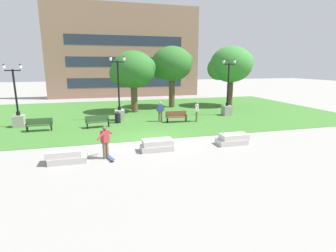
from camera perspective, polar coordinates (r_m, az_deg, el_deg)
ground_plane at (r=16.81m, az=-3.38°, el=-3.08°), size 140.00×140.00×0.00m
grass_lawn at (r=26.43m, az=-7.86°, el=2.77°), size 40.00×20.00×0.02m
concrete_block_center at (r=13.86m, az=-21.30°, el=-6.19°), size 1.90×0.90×0.64m
concrete_block_left at (r=14.70m, az=-2.38°, el=-4.19°), size 1.80×0.90×0.64m
concrete_block_right at (r=16.32m, az=13.89°, el=-2.82°), size 1.87×0.90×0.64m
person_skateboarder at (r=13.65m, az=-13.53°, el=-2.99°), size 0.85×1.22×1.71m
skateboard at (r=13.70m, az=-12.46°, el=-6.78°), size 0.46×1.04×0.14m
park_bench_near_left at (r=21.98m, az=1.83°, el=2.21°), size 1.82×0.60×0.90m
park_bench_near_right at (r=21.14m, az=-26.24°, el=0.43°), size 1.81×0.57×0.90m
park_bench_far_left at (r=20.77m, az=-15.08°, el=1.13°), size 1.86×0.79×0.90m
lamp_post_center at (r=25.63m, az=12.75°, el=4.67°), size 1.32×0.80×5.26m
lamp_post_right at (r=22.99m, az=-10.53°, el=3.92°), size 1.32×0.80×5.43m
lamp_post_left at (r=23.19m, az=-29.81°, el=2.21°), size 1.32×0.80×4.78m
tree_near_left at (r=31.49m, az=13.49°, el=12.79°), size 5.02×4.78×6.82m
tree_near_right at (r=26.71m, az=-7.66°, el=11.95°), size 4.48×4.26×6.08m
tree_far_left at (r=29.80m, az=0.75°, el=13.25°), size 4.71×4.48×6.75m
trash_bin at (r=22.01m, az=-10.90°, el=1.90°), size 0.49×0.49×0.96m
person_bystander_near_lawn at (r=22.08m, az=-1.70°, el=3.44°), size 0.74×0.25×1.71m
person_bystander_far_lawn at (r=22.24m, az=6.28°, el=3.44°), size 0.44×0.58×1.71m
building_facade_distant at (r=40.61m, az=-9.19°, el=15.70°), size 22.46×1.03×13.36m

